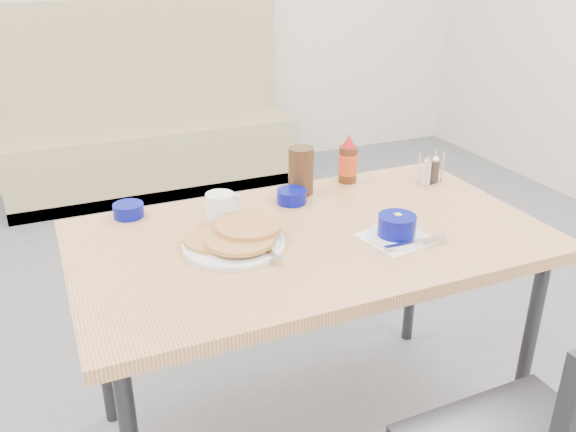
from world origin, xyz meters
name	(u,v)px	position (x,y,z in m)	size (l,w,h in m)	color
booth_bench	(151,137)	(0.00, 2.78, 0.35)	(1.90, 0.56, 1.22)	tan
dining_table	(310,252)	(0.00, 0.25, 0.70)	(1.40, 0.80, 0.76)	tan
pancake_plate	(235,239)	(-0.23, 0.27, 0.78)	(0.30, 0.31, 0.05)	white
coffee_mug	(221,208)	(-0.22, 0.43, 0.81)	(0.12, 0.09, 0.10)	white
grits_setting	(397,229)	(0.22, 0.12, 0.79)	(0.23, 0.21, 0.08)	white
creamer_bowl	(129,210)	(-0.48, 0.59, 0.78)	(0.10, 0.10, 0.04)	#050A7A
butter_bowl	(292,196)	(0.04, 0.49, 0.78)	(0.10, 0.10, 0.05)	#050A7A
amber_tumbler	(301,171)	(0.11, 0.56, 0.84)	(0.09, 0.09, 0.16)	#3E2513
condiment_caddy	(430,172)	(0.58, 0.46, 0.80)	(0.10, 0.07, 0.11)	silver
syrup_bottle	(348,162)	(0.31, 0.59, 0.84)	(0.07, 0.07, 0.18)	#47230F
sugar_wrapper	(226,246)	(-0.26, 0.27, 0.76)	(0.04, 0.03, 0.00)	#DC4958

